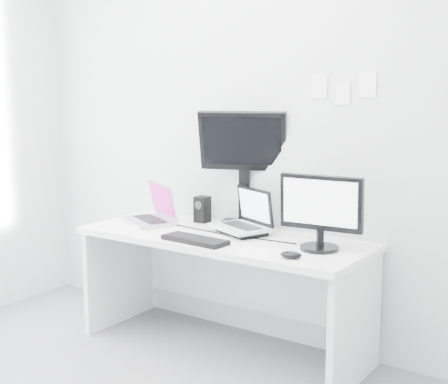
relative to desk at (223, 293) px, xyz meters
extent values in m
plane|color=silver|center=(0.00, 0.35, 0.99)|extent=(3.60, 0.00, 3.60)
cube|color=white|center=(0.00, 0.00, 0.00)|extent=(1.80, 0.70, 0.73)
cube|color=#ACACB1|center=(-0.61, 0.01, 0.50)|extent=(0.45, 0.41, 0.28)
cube|color=black|center=(-0.33, 0.23, 0.45)|extent=(0.11, 0.11, 0.17)
cube|color=silver|center=(0.06, 0.09, 0.51)|extent=(0.42, 0.38, 0.29)
cube|color=black|center=(-0.05, 0.30, 0.74)|extent=(0.59, 0.38, 0.76)
cube|color=black|center=(0.64, 0.01, 0.58)|extent=(0.49, 0.26, 0.43)
cube|color=black|center=(-0.03, -0.24, 0.38)|extent=(0.41, 0.17, 0.03)
ellipsoid|color=black|center=(0.59, -0.23, 0.38)|extent=(0.13, 0.10, 0.04)
cube|color=white|center=(0.45, 0.34, 1.26)|extent=(0.10, 0.00, 0.14)
cube|color=white|center=(0.60, 0.34, 1.22)|extent=(0.09, 0.00, 0.13)
cube|color=white|center=(0.75, 0.34, 1.26)|extent=(0.10, 0.00, 0.14)
camera|label=1|loc=(2.17, -3.15, 1.27)|focal=52.02mm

